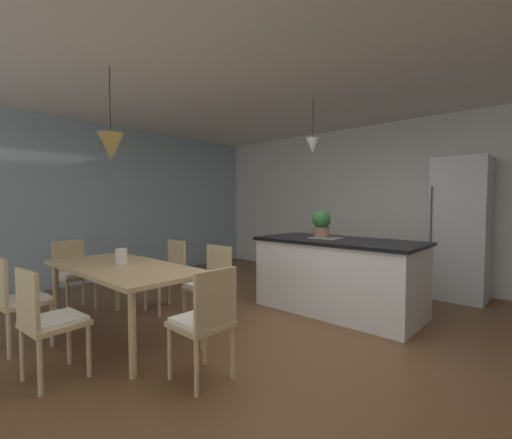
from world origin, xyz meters
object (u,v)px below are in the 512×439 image
(vase_on_dining_table, at_px, (121,256))
(chair_near_left, at_px, (18,299))
(potted_plant_on_island, at_px, (321,223))
(chair_window_end, at_px, (73,272))
(chair_far_right, at_px, (211,283))
(refrigerator, at_px, (461,229))
(dining_table, at_px, (122,272))
(chair_far_left, at_px, (168,272))
(chair_kitchen_end, at_px, (205,319))
(kitchen_island, at_px, (338,274))
(chair_near_right, at_px, (48,320))

(vase_on_dining_table, bearing_deg, chair_near_left, -110.80)
(chair_near_left, bearing_deg, potted_plant_on_island, 65.15)
(chair_window_end, xyz_separation_m, chair_far_right, (1.71, 0.80, 0.00))
(refrigerator, bearing_deg, chair_window_end, -132.34)
(dining_table, bearing_deg, vase_on_dining_table, 158.47)
(chair_far_left, relative_size, potted_plant_on_island, 2.44)
(chair_far_right, bearing_deg, chair_near_left, -117.48)
(chair_window_end, bearing_deg, dining_table, 0.15)
(chair_window_end, bearing_deg, chair_far_left, 42.27)
(chair_kitchen_end, xyz_separation_m, kitchen_island, (-0.09, 2.19, -0.01))
(chair_kitchen_end, bearing_deg, refrigerator, 76.69)
(kitchen_island, bearing_deg, chair_kitchen_end, -87.74)
(chair_far_right, distance_m, vase_on_dining_table, 0.97)
(chair_far_left, height_order, kitchen_island, kitchen_island)
(chair_near_left, height_order, chair_window_end, same)
(chair_window_end, relative_size, refrigerator, 0.44)
(chair_far_right, height_order, refrigerator, refrigerator)
(chair_far_left, height_order, chair_window_end, same)
(chair_near_left, relative_size, chair_far_left, 1.00)
(dining_table, bearing_deg, kitchen_island, 61.00)
(refrigerator, bearing_deg, dining_table, -119.87)
(chair_kitchen_end, relative_size, kitchen_island, 0.44)
(chair_kitchen_end, height_order, vase_on_dining_table, vase_on_dining_table)
(chair_far_right, bearing_deg, chair_kitchen_end, -42.20)
(chair_far_right, xyz_separation_m, kitchen_island, (0.80, 1.39, -0.01))
(chair_near_left, bearing_deg, refrigerator, 60.53)
(chair_window_end, xyz_separation_m, vase_on_dining_table, (1.20, 0.04, 0.33))
(chair_far_left, bearing_deg, chair_near_right, -62.36)
(chair_far_left, xyz_separation_m, chair_far_right, (0.83, 0.00, 0.00))
(potted_plant_on_island, bearing_deg, kitchen_island, -0.00)
(dining_table, distance_m, kitchen_island, 2.51)
(chair_near_right, distance_m, chair_kitchen_end, 1.19)
(chair_near_right, bearing_deg, chair_far_right, 90.19)
(kitchen_island, bearing_deg, vase_on_dining_table, -121.36)
(chair_near_right, height_order, chair_kitchen_end, same)
(chair_near_left, bearing_deg, chair_far_left, 90.00)
(dining_table, bearing_deg, chair_far_right, 62.50)
(chair_far_left, height_order, chair_far_right, same)
(chair_near_right, distance_m, chair_far_left, 1.80)
(chair_near_left, xyz_separation_m, vase_on_dining_table, (0.32, 0.84, 0.33))
(chair_far_left, xyz_separation_m, vase_on_dining_table, (0.32, -0.76, 0.33))
(chair_near_left, xyz_separation_m, chair_far_right, (0.83, 1.60, 0.00))
(kitchen_island, bearing_deg, potted_plant_on_island, 180.00)
(chair_far_left, distance_m, chair_window_end, 1.19)
(chair_near_right, xyz_separation_m, chair_far_left, (-0.84, 1.60, 0.00))
(chair_far_right, bearing_deg, dining_table, -117.50)
(kitchen_island, bearing_deg, chair_window_end, -138.89)
(chair_near_left, relative_size, chair_window_end, 1.00)
(chair_near_right, relative_size, kitchen_island, 0.44)
(dining_table, height_order, chair_window_end, chair_window_end)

